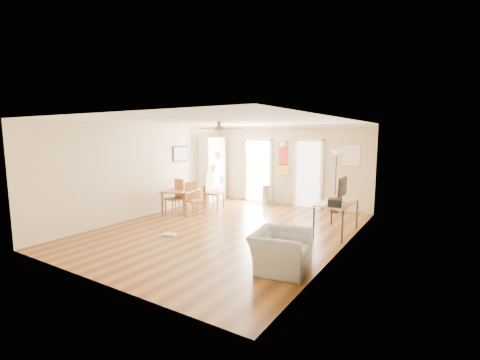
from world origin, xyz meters
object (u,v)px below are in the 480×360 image
Objects in this scene: trash_can at (266,194)px; wastebasket_a at (268,237)px; printer at (335,202)px; wastebasket_b at (297,250)px; armchair at (281,251)px; dining_chair_right_a at (215,191)px; dining_chair_far at (212,189)px; computer_desk at (336,217)px; torchiere_lamp at (335,181)px; dining_table at (184,200)px; bookshelf at (212,169)px; dining_chair_near at (174,197)px; dining_chair_right_b at (195,199)px.

wastebasket_a is (1.97, -3.70, -0.17)m from trash_can.
trash_can is 4.10m from printer.
printer reaches higher than wastebasket_b.
dining_chair_right_a is at bearing 40.60° from armchair.
dining_chair_far is 4.93m from computer_desk.
torchiere_lamp is 4.79m from armchair.
dining_table reaches higher than wastebasket_a.
bookshelf is 5.98m from wastebasket_b.
torchiere_lamp is 5.71× the size of printer.
dining_table is at bearing -95.40° from bookshelf.
bookshelf is 1.52m from dining_chair_right_a.
dining_table is at bearing 158.71° from wastebasket_a.
torchiere_lamp is (3.30, 1.52, 0.37)m from dining_chair_right_a.
torchiere_lamp reaches higher than dining_chair_right_a.
dining_chair_near is 4.60m from computer_desk.
bookshelf is 5.44m from printer.
computer_desk is 0.72m from printer.
dining_chair_right_b is 4.38m from armchair.
dining_chair_far is 6.09m from armchair.
wastebasket_a is at bearing -95.29° from torchiere_lamp.
bookshelf is 3.42× the size of trash_can.
torchiere_lamp is 6.26× the size of wastebasket_a.
printer is 1.58m from wastebasket_b.
printer reaches higher than computer_desk.
bookshelf is 0.70m from dining_chair_far.
dining_chair_near is at bearing 146.72° from dining_chair_right_a.
trash_can is at bearing 124.41° from wastebasket_b.
torchiere_lamp reaches higher than armchair.
bookshelf reaches higher than wastebasket_b.
dining_table is 1.27× the size of dining_chair_right_a.
dining_chair_near is 3.09× the size of printer.
printer reaches higher than dining_table.
bookshelf reaches higher than printer.
bookshelf is at bearing 142.76° from printer.
wastebasket_a is (-0.34, -3.68, -0.78)m from torchiere_lamp.
dining_chair_near is 4.83m from armchair.
dining_chair_right_b is 4.08m from wastebasket_b.
wastebasket_a is at bearing 28.17° from armchair.
dining_chair_right_a reaches higher than dining_table.
dining_chair_right_b reaches higher than wastebasket_b.
computer_desk is (4.56, 0.58, -0.12)m from dining_chair_near.
dining_chair_right_a is at bearing 143.84° from wastebasket_a.
torchiere_lamp is at bearing 96.61° from wastebasket_b.
dining_table is 3.77m from wastebasket_a.
torchiere_lamp is (4.21, 0.43, -0.17)m from bookshelf.
trash_can is at bearing 56.58° from dining_table.
computer_desk is at bearing -35.29° from bookshelf.
dining_chair_right_a is (0.55, 0.79, 0.20)m from dining_table.
bookshelf reaches higher than torchiere_lamp.
printer is 0.32× the size of armchair.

